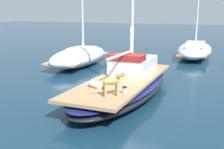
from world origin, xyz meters
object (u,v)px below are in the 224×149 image
(dog_tan, at_px, (112,82))
(moored_boat_port_side, at_px, (79,56))
(coiled_rope, at_px, (98,82))
(sailboat_main, at_px, (123,87))
(dog_white, at_px, (96,85))
(moored_boat_far_astern, at_px, (195,49))
(deck_winch, at_px, (125,90))

(dog_tan, distance_m, moored_boat_port_side, 8.60)
(coiled_rope, bearing_deg, dog_tan, -47.50)
(sailboat_main, relative_size, dog_white, 7.80)
(dog_tan, bearing_deg, moored_boat_port_side, 127.77)
(dog_tan, relative_size, coiled_rope, 2.34)
(dog_tan, distance_m, moored_boat_far_astern, 12.69)
(sailboat_main, bearing_deg, coiled_rope, -117.28)
(dog_tan, bearing_deg, moored_boat_far_astern, 88.69)
(dog_white, bearing_deg, dog_tan, -35.58)
(moored_boat_far_astern, relative_size, moored_boat_port_side, 1.26)
(sailboat_main, bearing_deg, deck_winch, -66.21)
(coiled_rope, bearing_deg, sailboat_main, 62.72)
(sailboat_main, height_order, dog_tan, dog_tan)
(sailboat_main, distance_m, dog_tan, 2.41)
(sailboat_main, distance_m, moored_boat_far_astern, 10.50)
(coiled_rope, distance_m, moored_boat_far_astern, 11.56)
(dog_white, height_order, dog_tan, dog_tan)
(deck_winch, bearing_deg, dog_white, 170.25)
(deck_winch, distance_m, moored_boat_port_side, 8.40)
(coiled_rope, height_order, moored_boat_far_astern, moored_boat_far_astern)
(deck_winch, bearing_deg, moored_boat_far_astern, 89.64)
(moored_boat_port_side, bearing_deg, deck_winch, -49.30)
(deck_winch, distance_m, moored_boat_far_astern, 12.25)
(dog_white, xyz_separation_m, moored_boat_far_astern, (1.14, 12.07, -0.22))
(deck_winch, relative_size, moored_boat_far_astern, 0.03)
(moored_boat_far_astern, height_order, moored_boat_port_side, moored_boat_far_astern)
(coiled_rope, relative_size, moored_boat_far_astern, 0.04)
(moored_boat_far_astern, bearing_deg, coiled_rope, -96.91)
(dog_tan, xyz_separation_m, moored_boat_port_side, (-5.26, 6.79, -0.52))
(sailboat_main, relative_size, moored_boat_port_side, 1.12)
(dog_tan, height_order, moored_boat_far_astern, moored_boat_far_astern)
(dog_white, relative_size, dog_tan, 1.24)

